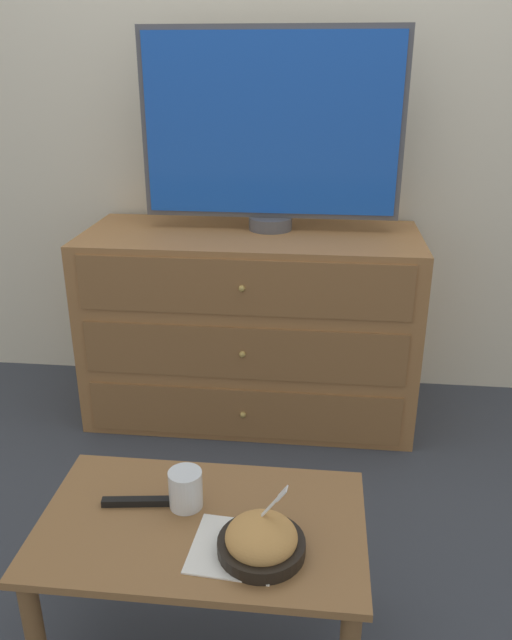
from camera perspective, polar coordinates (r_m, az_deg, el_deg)
ground_plane at (r=3.02m, az=2.52°, el=-5.16°), size 12.00×12.00×0.00m
wall_back at (r=2.70m, az=3.06°, el=20.37°), size 12.00×0.05×2.60m
dresser at (r=2.58m, az=-0.46°, el=-0.48°), size 1.32×0.57×0.78m
tv at (r=2.45m, az=1.41°, el=17.00°), size 0.99×0.17×0.75m
coffee_table at (r=1.59m, az=-4.92°, el=-19.71°), size 0.77×0.46×0.40m
takeout_bowl at (r=1.45m, az=0.50°, el=-19.51°), size 0.19×0.19×0.16m
drink_cup at (r=1.57m, az=-6.44°, el=-15.27°), size 0.08×0.08×0.10m
napkin at (r=1.48m, az=-2.00°, el=-20.07°), size 0.20×0.20×0.00m
remote_control at (r=1.61m, az=-10.91°, el=-16.00°), size 0.17×0.04×0.02m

